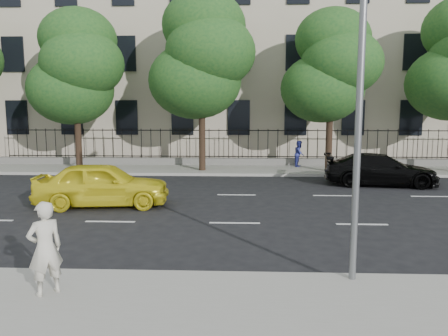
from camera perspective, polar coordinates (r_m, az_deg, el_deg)
The scene contains 14 objects.
ground at distance 11.57m, azimuth 1.18°, elevation -10.43°, with size 120.00×120.00×0.00m, color black.
near_sidewalk at distance 7.84m, azimuth 0.52°, elevation -19.15°, with size 60.00×4.00×0.15m, color gray.
far_sidewalk at distance 25.23m, azimuth 1.85°, elevation -0.21°, with size 60.00×4.00×0.15m, color gray.
lane_markings at distance 16.14m, azimuth 1.53°, elevation -5.10°, with size 49.60×4.62×0.01m, color silver, non-canonical shape.
masonry_building at distance 34.35m, azimuth 2.07°, elevation 16.92°, with size 34.60×12.11×18.50m.
iron_fence at distance 26.84m, azimuth 1.89°, elevation 1.51°, with size 30.00×0.50×2.20m.
street_light at distance 9.60m, azimuth 16.79°, elevation 16.62°, with size 0.25×3.32×8.05m.
tree_b at distance 26.11m, azimuth -18.68°, elevation 12.35°, with size 5.53×5.12×8.97m.
tree_c at distance 24.59m, azimuth -2.82°, elevation 14.38°, with size 5.89×5.50×9.80m.
tree_d at distance 24.91m, azimuth 13.87°, elevation 12.75°, with size 5.34×4.94×8.84m.
yellow_taxi at distance 16.74m, azimuth -15.58°, elevation -2.06°, with size 1.95×4.85×1.65m, color yellow.
black_sedan at distance 21.75m, azimuth 19.75°, elevation -0.20°, with size 2.09×5.15×1.49m, color black.
woman_near at distance 8.91m, azimuth -22.34°, elevation -9.67°, with size 0.65×0.43×1.78m, color beige.
pedestrian_far at distance 26.24m, azimuth 9.82°, elevation 1.86°, with size 0.75×0.58×1.54m, color #303895.
Camera 1 is at (0.22, -10.97, 3.64)m, focal length 35.00 mm.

